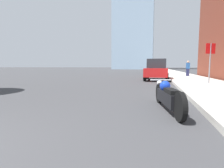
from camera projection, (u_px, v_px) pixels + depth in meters
sidewalk at (169, 71)px, 38.55m from camera, size 3.47×240.00×0.15m
motorcycle at (167, 96)px, 4.52m from camera, size 0.77×2.48×0.74m
parked_car_red at (157, 70)px, 14.36m from camera, size 1.98×4.20×1.72m
parked_car_blue at (155, 69)px, 25.73m from camera, size 2.22×3.96×1.60m
parked_car_black at (155, 68)px, 38.20m from camera, size 1.97×4.34×1.67m
stop_sign at (210, 56)px, 10.25m from camera, size 0.57×0.26×2.32m
pedestrian at (188, 68)px, 17.91m from camera, size 0.36×0.22×1.56m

